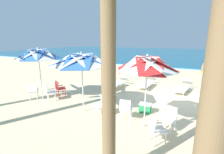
% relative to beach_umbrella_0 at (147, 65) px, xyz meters
% --- Properties ---
extents(ground_plane, '(80.00, 80.00, 0.00)m').
position_rel_beach_umbrella_0_xyz_m(ground_plane, '(0.77, 3.25, -2.26)').
color(ground_plane, beige).
extents(sea, '(80.00, 36.00, 0.10)m').
position_rel_beach_umbrella_0_xyz_m(sea, '(0.77, 31.17, -2.21)').
color(sea, '#19607F').
rests_on(sea, ground).
extents(surf_foam, '(80.00, 0.70, 0.01)m').
position_rel_beach_umbrella_0_xyz_m(surf_foam, '(0.77, 12.87, -2.25)').
color(surf_foam, white).
rests_on(surf_foam, ground).
extents(beach_umbrella_0, '(2.06, 2.06, 2.62)m').
position_rel_beach_umbrella_0_xyz_m(beach_umbrella_0, '(0.00, 0.00, 0.00)').
color(beach_umbrella_0, silver).
rests_on(beach_umbrella_0, ground).
extents(plastic_chair_0, '(0.57, 0.59, 0.87)m').
position_rel_beach_umbrella_0_xyz_m(plastic_chair_0, '(0.83, 0.11, -1.76)').
color(plastic_chair_0, white).
rests_on(plastic_chair_0, ground).
extents(plastic_chair_1, '(0.48, 0.51, 0.87)m').
position_rel_beach_umbrella_0_xyz_m(plastic_chair_1, '(-0.79, 0.21, -1.76)').
color(plastic_chair_1, white).
rests_on(plastic_chair_1, ground).
extents(plastic_chair_2, '(0.62, 0.61, 0.87)m').
position_rel_beach_umbrella_0_xyz_m(plastic_chair_2, '(0.54, -0.81, -1.76)').
color(plastic_chair_2, white).
rests_on(plastic_chair_2, ground).
extents(beach_umbrella_1, '(2.59, 2.59, 2.60)m').
position_rel_beach_umbrella_0_xyz_m(beach_umbrella_1, '(-2.71, 0.16, -0.00)').
color(beach_umbrella_1, silver).
rests_on(beach_umbrella_1, ground).
extents(plastic_chair_3, '(0.60, 0.62, 0.87)m').
position_rel_beach_umbrella_0_xyz_m(plastic_chair_3, '(-1.81, 0.11, -1.76)').
color(plastic_chair_3, white).
rests_on(plastic_chair_3, ground).
extents(beach_umbrella_2, '(2.15, 2.15, 2.71)m').
position_rel_beach_umbrella_0_xyz_m(beach_umbrella_2, '(-5.49, 0.48, 0.08)').
color(beach_umbrella_2, silver).
rests_on(beach_umbrella_2, ground).
extents(plastic_chair_4, '(0.62, 0.63, 0.87)m').
position_rel_beach_umbrella_0_xyz_m(plastic_chair_4, '(-5.01, 0.54, -1.76)').
color(plastic_chair_4, white).
rests_on(plastic_chair_4, ground).
extents(plastic_chair_5, '(0.63, 0.63, 0.87)m').
position_rel_beach_umbrella_0_xyz_m(plastic_chair_5, '(-5.88, 0.27, -1.76)').
color(plastic_chair_5, white).
rests_on(plastic_chair_5, ground).
extents(plastic_chair_6, '(0.60, 0.62, 0.87)m').
position_rel_beach_umbrella_0_xyz_m(plastic_chair_6, '(-5.01, 1.23, -1.76)').
color(plastic_chair_6, red).
rests_on(plastic_chair_6, ground).
extents(sun_lounger_0, '(1.03, 2.23, 0.62)m').
position_rel_beach_umbrella_0_xyz_m(sun_lounger_0, '(2.77, 3.98, -1.98)').
color(sun_lounger_0, white).
rests_on(sun_lounger_0, ground).
extents(sun_lounger_1, '(1.09, 2.23, 0.62)m').
position_rel_beach_umbrella_0_xyz_m(sun_lounger_1, '(1.13, 4.97, -1.98)').
color(sun_lounger_1, white).
rests_on(sun_lounger_1, ground).
extents(sun_lounger_2, '(0.81, 2.19, 0.62)m').
position_rel_beach_umbrella_0_xyz_m(sun_lounger_2, '(-1.06, 5.00, -1.98)').
color(sun_lounger_2, white).
rests_on(sun_lounger_2, ground).
extents(sun_lounger_3, '(0.89, 2.21, 0.62)m').
position_rel_beach_umbrella_0_xyz_m(sun_lounger_3, '(-2.78, 4.08, -1.98)').
color(sun_lounger_3, white).
rests_on(sun_lounger_3, ground).
extents(palm_tree_2, '(2.60, 2.75, 4.31)m').
position_rel_beach_umbrella_0_xyz_m(palm_tree_2, '(-0.10, -2.64, 0.58)').
color(palm_tree_2, brown).
rests_on(palm_tree_2, ground).
extents(cooler_box, '(0.50, 0.34, 0.40)m').
position_rel_beach_umbrella_0_xyz_m(cooler_box, '(-0.25, 1.18, -2.06)').
color(cooler_box, '#238C4C').
rests_on(cooler_box, ground).
extents(beach_ball, '(0.28, 0.28, 0.28)m').
position_rel_beach_umbrella_0_xyz_m(beach_ball, '(2.63, 6.34, -2.12)').
color(beach_ball, red).
rests_on(beach_ball, ground).
extents(beachgoer_seated, '(0.30, 0.93, 0.92)m').
position_rel_beach_umbrella_0_xyz_m(beachgoer_seated, '(2.62, 11.80, -1.97)').
color(beachgoer_seated, yellow).
rests_on(beachgoer_seated, ground).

